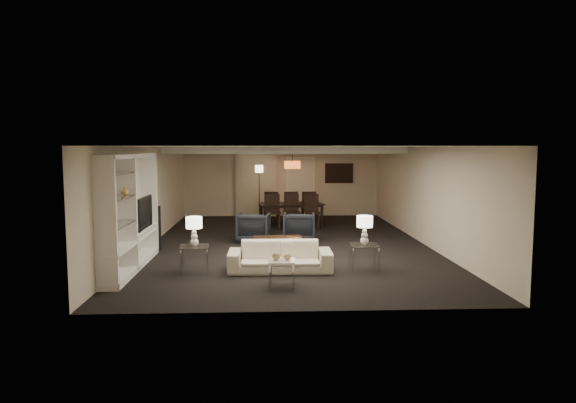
% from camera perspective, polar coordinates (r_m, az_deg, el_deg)
% --- Properties ---
extents(floor, '(11.00, 11.00, 0.00)m').
position_cam_1_polar(floor, '(13.29, 0.00, -4.72)').
color(floor, black).
rests_on(floor, ground).
extents(ceiling, '(7.00, 11.00, 0.02)m').
position_cam_1_polar(ceiling, '(13.06, 0.00, 6.12)').
color(ceiling, silver).
rests_on(ceiling, ground).
extents(wall_back, '(7.00, 0.02, 2.50)m').
position_cam_1_polar(wall_back, '(18.59, -0.76, 2.23)').
color(wall_back, beige).
rests_on(wall_back, ground).
extents(wall_front, '(7.00, 0.02, 2.50)m').
position_cam_1_polar(wall_front, '(7.66, 1.85, -3.18)').
color(wall_front, beige).
rests_on(wall_front, ground).
extents(wall_left, '(0.02, 11.00, 2.50)m').
position_cam_1_polar(wall_left, '(13.42, -15.10, 0.57)').
color(wall_left, beige).
rests_on(wall_left, ground).
extents(wall_right, '(0.02, 11.00, 2.50)m').
position_cam_1_polar(wall_right, '(13.72, 14.76, 0.69)').
color(wall_right, beige).
rests_on(wall_right, ground).
extents(ceiling_soffit, '(7.00, 4.00, 0.20)m').
position_cam_1_polar(ceiling_soffit, '(16.55, -0.55, 5.75)').
color(ceiling_soffit, silver).
rests_on(ceiling_soffit, ceiling).
extents(curtains, '(1.50, 0.12, 2.40)m').
position_cam_1_polar(curtains, '(18.51, -3.54, 2.05)').
color(curtains, beige).
rests_on(curtains, wall_back).
extents(door, '(0.90, 0.05, 2.10)m').
position_cam_1_polar(door, '(18.61, 1.40, 1.62)').
color(door, silver).
rests_on(door, wall_back).
extents(painting, '(0.95, 0.04, 0.65)m').
position_cam_1_polar(painting, '(18.72, 5.69, 3.15)').
color(painting, '#142D38').
rests_on(painting, wall_back).
extents(media_unit, '(0.38, 3.40, 2.35)m').
position_cam_1_polar(media_unit, '(10.87, -17.07, -1.12)').
color(media_unit, white).
rests_on(media_unit, wall_left).
extents(pendant_light, '(0.52, 0.52, 0.24)m').
position_cam_1_polar(pendant_light, '(16.58, 0.49, 4.09)').
color(pendant_light, '#D8591E').
rests_on(pendant_light, ceiling_soffit).
extents(sofa, '(2.07, 0.83, 0.60)m').
position_cam_1_polar(sofa, '(10.33, -0.89, -6.13)').
color(sofa, beige).
rests_on(sofa, floor).
extents(coffee_table, '(1.18, 0.75, 0.41)m').
position_cam_1_polar(coffee_table, '(11.91, -1.12, -4.98)').
color(coffee_table, black).
rests_on(coffee_table, floor).
extents(armchair_left, '(0.91, 0.94, 0.77)m').
position_cam_1_polar(armchair_left, '(13.56, -3.84, -2.87)').
color(armchair_left, black).
rests_on(armchair_left, floor).
extents(armchair_right, '(0.88, 0.90, 0.77)m').
position_cam_1_polar(armchair_right, '(13.58, 1.23, -2.85)').
color(armchair_right, black).
rests_on(armchair_right, floor).
extents(side_table_left, '(0.62, 0.62, 0.53)m').
position_cam_1_polar(side_table_left, '(10.43, -10.33, -6.32)').
color(side_table_left, silver).
rests_on(side_table_left, floor).
extents(side_table_right, '(0.60, 0.60, 0.53)m').
position_cam_1_polar(side_table_right, '(10.52, 8.46, -6.18)').
color(side_table_right, white).
rests_on(side_table_right, floor).
extents(table_lamp_left, '(0.34, 0.34, 0.59)m').
position_cam_1_polar(table_lamp_left, '(10.32, -10.39, -3.30)').
color(table_lamp_left, white).
rests_on(table_lamp_left, side_table_left).
extents(table_lamp_right, '(0.34, 0.34, 0.59)m').
position_cam_1_polar(table_lamp_right, '(10.42, 8.50, -3.18)').
color(table_lamp_right, white).
rests_on(table_lamp_right, side_table_right).
extents(marble_table, '(0.50, 0.50, 0.47)m').
position_cam_1_polar(marble_table, '(9.27, -0.69, -7.96)').
color(marble_table, white).
rests_on(marble_table, floor).
extents(gold_gourd_a, '(0.15, 0.15, 0.15)m').
position_cam_1_polar(gold_gourd_a, '(9.20, -1.32, -6.08)').
color(gold_gourd_a, tan).
rests_on(gold_gourd_a, marble_table).
extents(gold_gourd_b, '(0.13, 0.13, 0.13)m').
position_cam_1_polar(gold_gourd_b, '(9.21, -0.07, -6.13)').
color(gold_gourd_b, tan).
rests_on(gold_gourd_b, marble_table).
extents(television, '(1.18, 0.15, 0.68)m').
position_cam_1_polar(television, '(11.38, -16.24, -1.22)').
color(television, black).
rests_on(television, media_unit).
extents(vase_blue, '(0.17, 0.17, 0.18)m').
position_cam_1_polar(vase_blue, '(9.64, -18.97, -2.21)').
color(vase_blue, '#23379B').
rests_on(vase_blue, media_unit).
extents(vase_amber, '(0.15, 0.15, 0.16)m').
position_cam_1_polar(vase_amber, '(10.43, -17.70, 1.14)').
color(vase_amber, gold).
rests_on(vase_amber, media_unit).
extents(floor_speaker, '(0.15, 0.15, 1.07)m').
position_cam_1_polar(floor_speaker, '(12.87, -14.28, -2.85)').
color(floor_speaker, black).
rests_on(floor_speaker, floor).
extents(dining_table, '(2.13, 1.37, 0.70)m').
position_cam_1_polar(dining_table, '(16.36, 0.37, -1.45)').
color(dining_table, black).
rests_on(dining_table, floor).
extents(chair_nl, '(0.52, 0.52, 1.04)m').
position_cam_1_polar(chair_nl, '(15.67, -1.70, -1.15)').
color(chair_nl, black).
rests_on(chair_nl, floor).
extents(chair_nm, '(0.53, 0.53, 1.04)m').
position_cam_1_polar(chair_nm, '(15.70, 0.49, -1.14)').
color(chair_nm, black).
rests_on(chair_nm, floor).
extents(chair_nr, '(0.49, 0.49, 1.04)m').
position_cam_1_polar(chair_nr, '(15.74, 2.67, -1.13)').
color(chair_nr, black).
rests_on(chair_nr, floor).
extents(chair_fl, '(0.54, 0.54, 1.04)m').
position_cam_1_polar(chair_fl, '(16.97, -1.77, -0.60)').
color(chair_fl, black).
rests_on(chair_fl, floor).
extents(chair_fm, '(0.52, 0.52, 1.04)m').
position_cam_1_polar(chair_fm, '(16.98, 0.25, -0.59)').
color(chair_fm, black).
rests_on(chair_fm, floor).
extents(chair_fr, '(0.50, 0.50, 1.04)m').
position_cam_1_polar(chair_fr, '(17.02, 2.27, -0.58)').
color(chair_fr, black).
rests_on(chair_fr, floor).
extents(floor_lamp, '(0.31, 0.31, 1.88)m').
position_cam_1_polar(floor_lamp, '(17.60, -3.21, 0.99)').
color(floor_lamp, black).
rests_on(floor_lamp, floor).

